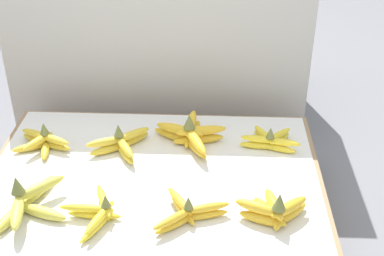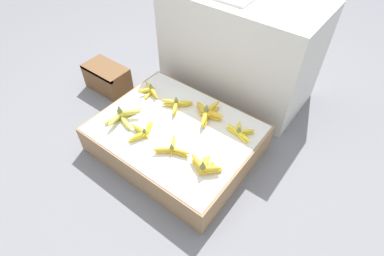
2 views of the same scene
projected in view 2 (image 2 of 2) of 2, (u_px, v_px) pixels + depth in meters
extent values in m
plane|color=slate|center=(177.00, 148.00, 2.05)|extent=(10.00, 10.00, 0.00)
cube|color=#997551|center=(176.00, 138.00, 1.98)|extent=(1.00, 0.79, 0.20)
cube|color=silver|center=(175.00, 128.00, 1.91)|extent=(0.97, 0.77, 0.00)
cube|color=beige|center=(239.00, 47.00, 2.23)|extent=(1.11, 0.59, 0.77)
cube|color=brown|center=(108.00, 78.00, 2.43)|extent=(0.36, 0.21, 0.21)
cube|color=#4E3520|center=(96.00, 74.00, 2.31)|extent=(0.36, 0.02, 0.02)
ellipsoid|color=gold|center=(115.00, 119.00, 1.93)|extent=(0.08, 0.15, 0.03)
ellipsoid|color=gold|center=(125.00, 122.00, 1.91)|extent=(0.15, 0.08, 0.03)
ellipsoid|color=gold|center=(131.00, 113.00, 1.98)|extent=(0.08, 0.15, 0.03)
ellipsoid|color=gold|center=(115.00, 119.00, 1.89)|extent=(0.06, 0.15, 0.03)
ellipsoid|color=gold|center=(130.00, 112.00, 1.94)|extent=(0.13, 0.13, 0.03)
cone|color=olive|center=(119.00, 108.00, 1.90)|extent=(0.04, 0.04, 0.05)
ellipsoid|color=yellow|center=(149.00, 129.00, 1.88)|extent=(0.07, 0.14, 0.02)
ellipsoid|color=yellow|center=(141.00, 133.00, 1.86)|extent=(0.15, 0.03, 0.02)
ellipsoid|color=yellow|center=(138.00, 138.00, 1.83)|extent=(0.08, 0.14, 0.02)
ellipsoid|color=yellow|center=(147.00, 128.00, 1.85)|extent=(0.08, 0.14, 0.02)
ellipsoid|color=yellow|center=(139.00, 129.00, 1.85)|extent=(0.14, 0.03, 0.02)
ellipsoid|color=yellow|center=(140.00, 135.00, 1.82)|extent=(0.07, 0.14, 0.02)
cone|color=olive|center=(144.00, 129.00, 1.81)|extent=(0.03, 0.03, 0.04)
ellipsoid|color=gold|center=(179.00, 153.00, 1.74)|extent=(0.13, 0.05, 0.02)
ellipsoid|color=gold|center=(173.00, 147.00, 1.78)|extent=(0.08, 0.12, 0.02)
ellipsoid|color=gold|center=(165.00, 151.00, 1.76)|extent=(0.11, 0.10, 0.02)
ellipsoid|color=gold|center=(180.00, 151.00, 1.73)|extent=(0.13, 0.06, 0.02)
ellipsoid|color=gold|center=(173.00, 143.00, 1.77)|extent=(0.09, 0.12, 0.02)
ellipsoid|color=gold|center=(163.00, 149.00, 1.74)|extent=(0.11, 0.10, 0.02)
cone|color=olive|center=(172.00, 146.00, 1.72)|extent=(0.03, 0.03, 0.04)
ellipsoid|color=gold|center=(212.00, 171.00, 1.65)|extent=(0.11, 0.11, 0.03)
ellipsoid|color=gold|center=(207.00, 168.00, 1.67)|extent=(0.05, 0.13, 0.03)
ellipsoid|color=gold|center=(204.00, 165.00, 1.68)|extent=(0.09, 0.13, 0.03)
ellipsoid|color=gold|center=(199.00, 167.00, 1.67)|extent=(0.13, 0.07, 0.03)
ellipsoid|color=gold|center=(210.00, 168.00, 1.63)|extent=(0.12, 0.11, 0.03)
ellipsoid|color=gold|center=(205.00, 164.00, 1.65)|extent=(0.06, 0.13, 0.03)
ellipsoid|color=gold|center=(198.00, 162.00, 1.66)|extent=(0.13, 0.08, 0.03)
cone|color=olive|center=(203.00, 164.00, 1.60)|extent=(0.04, 0.04, 0.05)
ellipsoid|color=gold|center=(150.00, 88.00, 2.16)|extent=(0.12, 0.08, 0.02)
ellipsoid|color=gold|center=(145.00, 91.00, 2.14)|extent=(0.12, 0.08, 0.02)
ellipsoid|color=gold|center=(149.00, 94.00, 2.12)|extent=(0.05, 0.12, 0.02)
ellipsoid|color=gold|center=(153.00, 94.00, 2.12)|extent=(0.12, 0.06, 0.02)
ellipsoid|color=gold|center=(149.00, 86.00, 2.14)|extent=(0.12, 0.07, 0.02)
ellipsoid|color=gold|center=(147.00, 90.00, 2.11)|extent=(0.08, 0.12, 0.02)
ellipsoid|color=gold|center=(153.00, 91.00, 2.10)|extent=(0.12, 0.07, 0.02)
cone|color=olive|center=(151.00, 85.00, 2.10)|extent=(0.03, 0.03, 0.04)
ellipsoid|color=gold|center=(171.00, 105.00, 2.04)|extent=(0.12, 0.08, 0.03)
ellipsoid|color=gold|center=(175.00, 110.00, 2.00)|extent=(0.08, 0.12, 0.03)
ellipsoid|color=gold|center=(184.00, 105.00, 2.04)|extent=(0.10, 0.11, 0.03)
ellipsoid|color=gold|center=(170.00, 101.00, 2.02)|extent=(0.12, 0.07, 0.03)
ellipsoid|color=gold|center=(175.00, 107.00, 1.98)|extent=(0.08, 0.12, 0.03)
ellipsoid|color=gold|center=(183.00, 102.00, 2.02)|extent=(0.11, 0.10, 0.03)
cone|color=olive|center=(176.00, 99.00, 1.99)|extent=(0.03, 0.03, 0.04)
ellipsoid|color=gold|center=(206.00, 119.00, 1.94)|extent=(0.11, 0.16, 0.03)
ellipsoid|color=gold|center=(210.00, 116.00, 1.95)|extent=(0.17, 0.07, 0.03)
ellipsoid|color=gold|center=(211.00, 113.00, 1.98)|extent=(0.07, 0.17, 0.03)
ellipsoid|color=gold|center=(203.00, 110.00, 1.99)|extent=(0.16, 0.10, 0.03)
ellipsoid|color=gold|center=(205.00, 117.00, 1.91)|extent=(0.09, 0.16, 0.03)
ellipsoid|color=gold|center=(212.00, 113.00, 1.93)|extent=(0.17, 0.07, 0.03)
ellipsoid|color=gold|center=(211.00, 108.00, 1.97)|extent=(0.04, 0.17, 0.03)
ellipsoid|color=gold|center=(204.00, 109.00, 1.96)|extent=(0.16, 0.09, 0.03)
cone|color=olive|center=(207.00, 107.00, 1.91)|extent=(0.04, 0.04, 0.05)
ellipsoid|color=yellow|center=(241.00, 137.00, 1.83)|extent=(0.12, 0.06, 0.02)
ellipsoid|color=yellow|center=(245.00, 133.00, 1.85)|extent=(0.09, 0.10, 0.02)
ellipsoid|color=yellow|center=(239.00, 130.00, 1.88)|extent=(0.07, 0.12, 0.02)
ellipsoid|color=yellow|center=(233.00, 132.00, 1.86)|extent=(0.12, 0.03, 0.02)
ellipsoid|color=yellow|center=(243.00, 136.00, 1.81)|extent=(0.12, 0.05, 0.02)
ellipsoid|color=yellow|center=(245.00, 131.00, 1.84)|extent=(0.10, 0.10, 0.02)
ellipsoid|color=yellow|center=(239.00, 128.00, 1.86)|extent=(0.07, 0.11, 0.02)
ellipsoid|color=yellow|center=(234.00, 129.00, 1.85)|extent=(0.12, 0.04, 0.02)
cone|color=olive|center=(239.00, 129.00, 1.81)|extent=(0.03, 0.03, 0.04)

